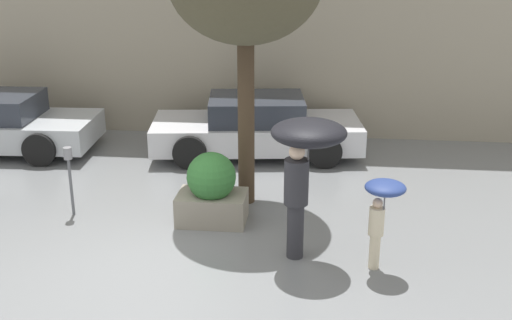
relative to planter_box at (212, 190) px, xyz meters
name	(u,v)px	position (x,y,z in m)	size (l,w,h in m)	color
ground_plane	(160,261)	(-0.53, -1.43, -0.55)	(40.00, 40.00, 0.00)	slate
building_facade	(225,5)	(-0.53, 5.07, 2.45)	(18.00, 0.30, 6.00)	#9E937F
planter_box	(212,190)	(0.00, 0.00, 0.00)	(1.13, 0.81, 1.20)	gray
person_adult	(305,151)	(1.54, -1.09, 1.10)	(1.06, 1.06, 2.10)	#2D2D33
person_child	(382,204)	(2.61, -1.33, 0.45)	(0.57, 0.57, 1.35)	beige
parked_car_near	(256,127)	(0.36, 3.56, 0.04)	(4.62, 2.47, 1.26)	silver
parking_meter	(69,167)	(-2.40, 0.03, 0.31)	(0.14, 0.14, 1.20)	#595B60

